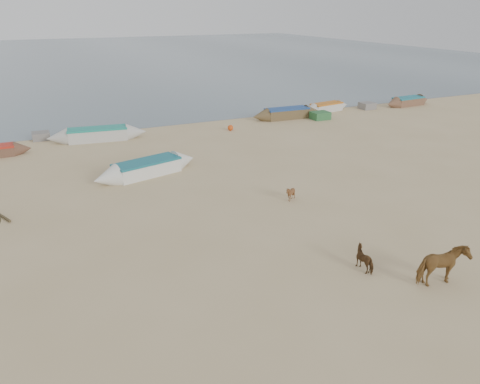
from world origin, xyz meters
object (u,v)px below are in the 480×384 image
(cow_adult, at_px, (442,266))
(calf_right, at_px, (366,258))
(near_canoe, at_px, (147,168))
(calf_front, at_px, (290,193))

(cow_adult, distance_m, calf_right, 2.58)
(cow_adult, relative_size, near_canoe, 0.27)
(calf_front, distance_m, calf_right, 6.91)
(cow_adult, bearing_deg, near_canoe, 27.58)
(cow_adult, relative_size, calf_front, 2.30)
(calf_front, xyz_separation_m, calf_right, (-0.83, -6.86, 0.05))
(calf_front, distance_m, near_canoe, 8.76)
(cow_adult, bearing_deg, calf_front, 10.81)
(calf_front, bearing_deg, near_canoe, -132.39)
(cow_adult, height_order, calf_front, cow_adult)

